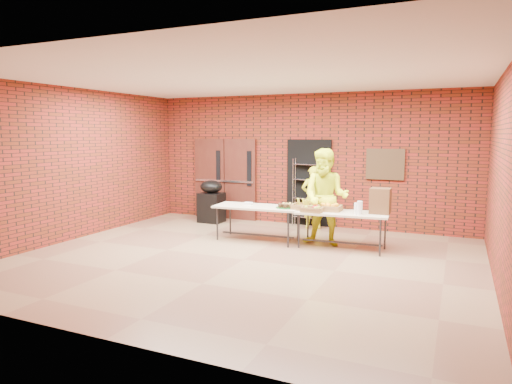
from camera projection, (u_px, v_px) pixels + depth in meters
room at (244, 170)px, 7.95m from camera, size 8.08×7.08×3.28m
double_doors at (225, 179)px, 12.02m from camera, size 1.78×0.12×2.10m
dark_doorway at (309, 183)px, 11.11m from camera, size 1.10×0.06×2.10m
bronze_plaque at (385, 164)px, 10.31m from camera, size 0.85×0.04×0.70m
wire_rack at (305, 193)px, 11.03m from camera, size 0.63×0.29×1.64m
table_left at (257, 209)px, 9.53m from camera, size 1.83×0.85×0.74m
table_right at (342, 215)px, 8.86m from camera, size 1.81×0.87×0.72m
basket_bananas at (304, 207)px, 9.13m from camera, size 0.46×0.36×0.14m
basket_oranges at (329, 208)px, 8.99m from camera, size 0.46×0.36×0.14m
basket_apples at (312, 209)px, 8.85m from camera, size 0.40×0.31×0.12m
muffin_tray at (286, 206)px, 9.27m from camera, size 0.41×0.41×0.10m
napkin_box at (248, 204)px, 9.65m from camera, size 0.17×0.12×0.06m
coffee_dispenser at (380, 201)px, 8.67m from camera, size 0.37×0.33×0.49m
cup_stack_front at (356, 209)px, 8.58m from camera, size 0.07×0.07×0.22m
cup_stack_mid at (359, 208)px, 8.52m from camera, size 0.09×0.09×0.26m
cup_stack_back at (360, 207)px, 8.67m from camera, size 0.08×0.08×0.23m
covered_grill at (211, 201)px, 11.55m from camera, size 0.60×0.50×1.07m
volunteer_woman at (313, 198)px, 10.73m from camera, size 0.63×0.53×1.49m
volunteer_man at (326, 197)px, 9.11m from camera, size 0.96×0.76×1.95m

